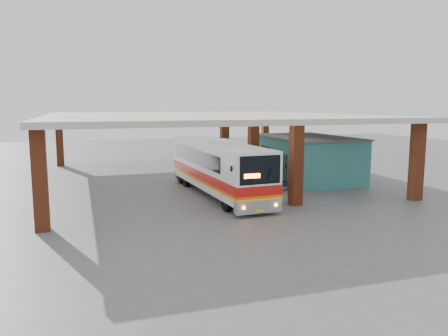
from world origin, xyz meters
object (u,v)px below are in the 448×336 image
Objects in this scene: coach_bus at (218,167)px; motorcycle at (294,183)px; red_chair at (259,172)px; pedestrian at (270,192)px.

motorcycle is (4.82, -0.37, -1.16)m from coach_bus.
coach_bus is at bearing 108.00° from motorcycle.
motorcycle is 2.31× the size of red_chair.
motorcycle is at bearing -100.50° from red_chair.
red_chair is at bearing -114.17° from pedestrian.
red_chair is at bearing 44.18° from coach_bus.
motorcycle is at bearing -136.12° from pedestrian.
pedestrian is 2.05× the size of red_chair.
pedestrian reaches higher than red_chair.
pedestrian is at bearing 160.84° from motorcycle.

